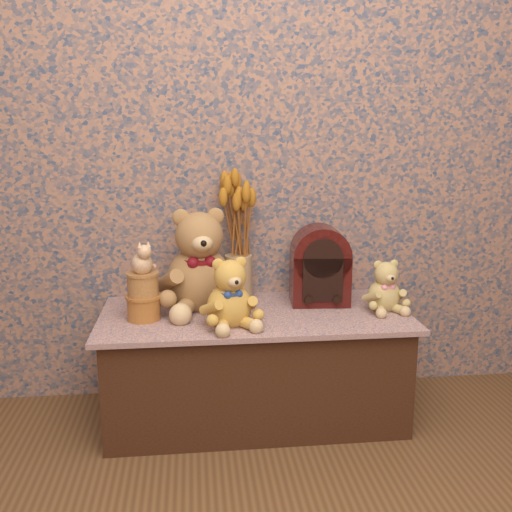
{
  "coord_description": "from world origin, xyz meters",
  "views": [
    {
      "loc": [
        -0.24,
        -0.94,
        1.16
      ],
      "look_at": [
        0.0,
        1.17,
        0.69
      ],
      "focal_mm": 40.27,
      "sensor_mm": 36.0,
      "label": 1
    }
  ],
  "objects_px": {
    "ceramic_vase": "(238,278)",
    "cat_figurine": "(142,257)",
    "teddy_small": "(384,283)",
    "cathedral_radio": "(320,265)",
    "teddy_large": "(199,255)",
    "teddy_medium": "(229,289)",
    "biscuit_tin_lower": "(144,308)"
  },
  "relations": [
    {
      "from": "teddy_large",
      "to": "teddy_small",
      "type": "bearing_deg",
      "value": -16.26
    },
    {
      "from": "teddy_small",
      "to": "cathedral_radio",
      "type": "distance_m",
      "value": 0.27
    },
    {
      "from": "ceramic_vase",
      "to": "biscuit_tin_lower",
      "type": "height_order",
      "value": "ceramic_vase"
    },
    {
      "from": "teddy_small",
      "to": "cat_figurine",
      "type": "relative_size",
      "value": 1.73
    },
    {
      "from": "teddy_medium",
      "to": "cathedral_radio",
      "type": "xyz_separation_m",
      "value": [
        0.39,
        0.23,
        0.03
      ]
    },
    {
      "from": "teddy_large",
      "to": "biscuit_tin_lower",
      "type": "bearing_deg",
      "value": -156.8
    },
    {
      "from": "ceramic_vase",
      "to": "cat_figurine",
      "type": "height_order",
      "value": "cat_figurine"
    },
    {
      "from": "teddy_large",
      "to": "biscuit_tin_lower",
      "type": "distance_m",
      "value": 0.3
    },
    {
      "from": "biscuit_tin_lower",
      "to": "cathedral_radio",
      "type": "bearing_deg",
      "value": 11.01
    },
    {
      "from": "cathedral_radio",
      "to": "cat_figurine",
      "type": "height_order",
      "value": "cathedral_radio"
    },
    {
      "from": "ceramic_vase",
      "to": "cat_figurine",
      "type": "relative_size",
      "value": 1.52
    },
    {
      "from": "biscuit_tin_lower",
      "to": "cat_figurine",
      "type": "xyz_separation_m",
      "value": [
        0.0,
        0.0,
        0.2
      ]
    },
    {
      "from": "teddy_medium",
      "to": "cathedral_radio",
      "type": "relative_size",
      "value": 0.85
    },
    {
      "from": "ceramic_vase",
      "to": "teddy_large",
      "type": "bearing_deg",
      "value": -151.36
    },
    {
      "from": "teddy_medium",
      "to": "biscuit_tin_lower",
      "type": "bearing_deg",
      "value": 148.37
    },
    {
      "from": "teddy_small",
      "to": "ceramic_vase",
      "type": "height_order",
      "value": "teddy_small"
    },
    {
      "from": "teddy_large",
      "to": "ceramic_vase",
      "type": "relative_size",
      "value": 2.26
    },
    {
      "from": "teddy_large",
      "to": "teddy_medium",
      "type": "height_order",
      "value": "teddy_large"
    },
    {
      "from": "teddy_small",
      "to": "cathedral_radio",
      "type": "xyz_separation_m",
      "value": [
        -0.24,
        0.12,
        0.05
      ]
    },
    {
      "from": "teddy_small",
      "to": "ceramic_vase",
      "type": "distance_m",
      "value": 0.6
    },
    {
      "from": "teddy_medium",
      "to": "biscuit_tin_lower",
      "type": "xyz_separation_m",
      "value": [
        -0.32,
        0.1,
        -0.09
      ]
    },
    {
      "from": "teddy_large",
      "to": "biscuit_tin_lower",
      "type": "xyz_separation_m",
      "value": [
        -0.21,
        -0.13,
        -0.17
      ]
    },
    {
      "from": "teddy_medium",
      "to": "biscuit_tin_lower",
      "type": "relative_size",
      "value": 2.18
    },
    {
      "from": "ceramic_vase",
      "to": "cat_figurine",
      "type": "bearing_deg",
      "value": -150.2
    },
    {
      "from": "teddy_medium",
      "to": "cathedral_radio",
      "type": "distance_m",
      "value": 0.46
    },
    {
      "from": "teddy_medium",
      "to": "biscuit_tin_lower",
      "type": "distance_m",
      "value": 0.35
    },
    {
      "from": "teddy_large",
      "to": "cat_figurine",
      "type": "height_order",
      "value": "teddy_large"
    },
    {
      "from": "teddy_small",
      "to": "teddy_large",
      "type": "bearing_deg",
      "value": 165.09
    },
    {
      "from": "teddy_medium",
      "to": "ceramic_vase",
      "type": "relative_size",
      "value": 1.42
    },
    {
      "from": "teddy_small",
      "to": "ceramic_vase",
      "type": "relative_size",
      "value": 1.14
    },
    {
      "from": "teddy_large",
      "to": "teddy_small",
      "type": "xyz_separation_m",
      "value": [
        0.73,
        -0.11,
        -0.11
      ]
    },
    {
      "from": "teddy_medium",
      "to": "teddy_small",
      "type": "xyz_separation_m",
      "value": [
        0.63,
        0.11,
        -0.03
      ]
    }
  ]
}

